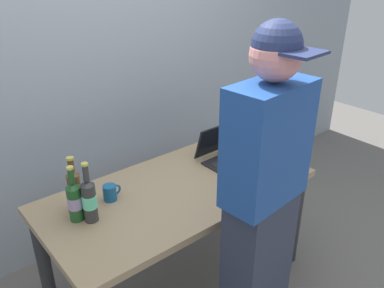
{
  "coord_description": "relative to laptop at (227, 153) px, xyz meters",
  "views": [
    {
      "loc": [
        -1.2,
        -1.56,
        1.96
      ],
      "look_at": [
        0.1,
        0.0,
        0.98
      ],
      "focal_mm": 36.75,
      "sensor_mm": 36.0,
      "label": 1
    }
  ],
  "objects": [
    {
      "name": "back_wall",
      "position": [
        -0.46,
        0.78,
        0.52
      ],
      "size": [
        6.0,
        0.1,
        2.6
      ],
      "primitive_type": "cube",
      "color": "#99A3AD",
      "rests_on": "ground"
    },
    {
      "name": "person_figure",
      "position": [
        -0.42,
        -0.66,
        0.12
      ],
      "size": [
        0.43,
        0.31,
        1.75
      ],
      "color": "#2D3347",
      "rests_on": "ground"
    },
    {
      "name": "laptop",
      "position": [
        0.0,
        0.0,
        0.0
      ],
      "size": [
        0.35,
        0.31,
        0.23
      ],
      "color": "black",
      "rests_on": "desk"
    },
    {
      "name": "beer_bottle_brown",
      "position": [
        -1.01,
        0.1,
        0.08
      ],
      "size": [
        0.07,
        0.07,
        0.31
      ],
      "color": "brown",
      "rests_on": "desk"
    },
    {
      "name": "beer_bottle_amber",
      "position": [
        -1.05,
        0.02,
        0.06
      ],
      "size": [
        0.08,
        0.08,
        0.31
      ],
      "color": "#1E5123",
      "rests_on": "desk"
    },
    {
      "name": "desk",
      "position": [
        -0.46,
        -0.07,
        -0.16
      ],
      "size": [
        1.59,
        0.79,
        0.73
      ],
      "color": "#9E8460",
      "rests_on": "ground"
    },
    {
      "name": "coffee_mug",
      "position": [
        -0.83,
        0.07,
        -0.0
      ],
      "size": [
        0.11,
        0.07,
        0.09
      ],
      "color": "#19598C",
      "rests_on": "desk"
    },
    {
      "name": "beer_bottle_green",
      "position": [
        -1.0,
        -0.03,
        0.08
      ],
      "size": [
        0.07,
        0.07,
        0.33
      ],
      "color": "#333333",
      "rests_on": "desk"
    },
    {
      "name": "ground_plane",
      "position": [
        -0.46,
        -0.07,
        -0.78
      ],
      "size": [
        8.0,
        8.0,
        0.0
      ],
      "primitive_type": "plane",
      "color": "slate",
      "rests_on": "ground"
    }
  ]
}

